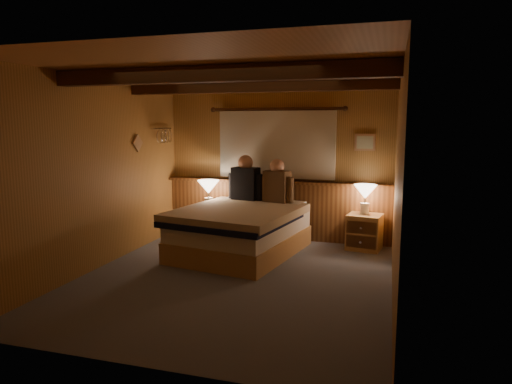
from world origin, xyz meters
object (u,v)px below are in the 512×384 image
at_px(lamp_right, 365,194).
at_px(nightstand_right, 364,232).
at_px(duffel_bag, 199,234).
at_px(bed, 241,230).
at_px(nightstand_left, 208,224).
at_px(person_left, 246,181).
at_px(person_right, 277,184).
at_px(lamp_left, 208,189).

bearing_deg(lamp_right, nightstand_right, -74.21).
bearing_deg(duffel_bag, bed, -33.07).
distance_m(nightstand_left, duffel_bag, 0.31).
bearing_deg(lamp_right, bed, -155.33).
distance_m(bed, person_left, 0.94).
distance_m(bed, person_right, 0.93).
relative_size(bed, person_right, 3.21).
xyz_separation_m(nightstand_right, lamp_left, (-2.41, -0.08, 0.55)).
bearing_deg(person_left, nightstand_left, -163.34).
distance_m(nightstand_right, person_right, 1.46).
bearing_deg(lamp_left, person_left, 5.32).
relative_size(nightstand_left, lamp_left, 1.12).
bearing_deg(person_right, nightstand_right, 19.66).
bearing_deg(lamp_right, person_right, -174.16).
distance_m(person_right, duffel_bag, 1.43).
xyz_separation_m(lamp_right, duffel_bag, (-2.46, -0.40, -0.68)).
bearing_deg(person_left, person_right, 2.16).
bearing_deg(bed, person_left, 111.92).
relative_size(person_left, duffel_bag, 1.41).
xyz_separation_m(bed, duffel_bag, (-0.80, 0.36, -0.20)).
relative_size(bed, person_left, 3.02).
xyz_separation_m(person_left, duffel_bag, (-0.65, -0.35, -0.80)).
height_order(bed, duffel_bag, bed).
xyz_separation_m(bed, lamp_left, (-0.75, 0.65, 0.47)).
relative_size(nightstand_right, duffel_bag, 1.06).
relative_size(bed, lamp_right, 4.99).
relative_size(bed, lamp_left, 4.85).
bearing_deg(person_left, lamp_left, -163.99).
bearing_deg(nightstand_left, duffel_bag, -94.28).
distance_m(lamp_left, person_right, 1.12).
xyz_separation_m(nightstand_right, lamp_right, (-0.01, 0.03, 0.56)).
xyz_separation_m(lamp_left, duffel_bag, (-0.06, -0.29, -0.67)).
distance_m(nightstand_left, person_left, 0.93).
bearing_deg(nightstand_left, lamp_left, 41.49).
height_order(nightstand_left, duffel_bag, nightstand_left).
distance_m(bed, nightstand_right, 1.82).
bearing_deg(lamp_left, duffel_bag, -100.68).
relative_size(person_left, person_right, 1.06).
relative_size(bed, nightstand_right, 4.04).
relative_size(nightstand_right, person_right, 0.80).
distance_m(bed, lamp_left, 1.10).
height_order(nightstand_left, person_right, person_right).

